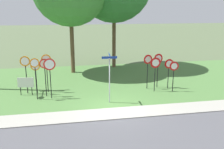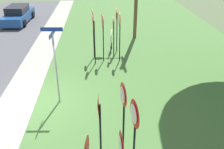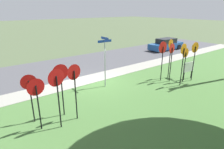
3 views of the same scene
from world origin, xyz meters
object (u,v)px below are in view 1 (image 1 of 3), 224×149
object	(u,v)px
stop_sign_far_left	(36,71)
stop_sign_center_tall	(25,67)
yield_sign_far_right	(174,69)
street_name_post	(109,74)
stop_sign_far_right	(35,71)
yield_sign_center	(158,62)
stop_sign_far_center	(50,69)
stop_sign_near_left	(46,65)
notice_board	(26,83)
stop_sign_near_right	(45,70)
yield_sign_near_right	(155,66)
yield_sign_near_left	(169,67)
yield_sign_far_left	(148,64)

from	to	relation	value
stop_sign_far_left	stop_sign_center_tall	size ratio (longest dim) A/B	0.87
yield_sign_far_right	street_name_post	xyz separation A→B (m)	(-4.92, -1.35, 0.24)
stop_sign_far_right	yield_sign_center	world-z (taller)	stop_sign_far_right
street_name_post	stop_sign_far_center	bearing A→B (deg)	161.84
yield_sign_far_right	yield_sign_center	xyz separation A→B (m)	(-0.77, 1.14, 0.31)
stop_sign_center_tall	yield_sign_center	distance (m)	9.58
yield_sign_far_right	street_name_post	distance (m)	5.11
stop_sign_far_center	stop_sign_far_right	distance (m)	0.92
street_name_post	stop_sign_near_left	bearing A→B (deg)	148.20
stop_sign_far_right	notice_board	bearing A→B (deg)	119.53
notice_board	yield_sign_center	bearing A→B (deg)	6.89
stop_sign_near_right	stop_sign_far_left	world-z (taller)	stop_sign_near_right
yield_sign_center	yield_sign_near_right	bearing A→B (deg)	-131.10
yield_sign_near_right	stop_sign_far_left	bearing A→B (deg)	173.28
stop_sign_far_left	yield_sign_near_left	bearing A→B (deg)	-1.08
yield_sign_near_left	street_name_post	distance (m)	5.30
stop_sign_far_center	stop_sign_far_right	xyz separation A→B (m)	(-0.92, -0.05, -0.04)
stop_sign_far_left	stop_sign_far_right	bearing A→B (deg)	-82.72
stop_sign_far_right	stop_sign_near_left	bearing A→B (deg)	57.95
yield_sign_far_left	stop_sign_near_left	bearing A→B (deg)	166.16
stop_sign_far_center	stop_sign_center_tall	bearing A→B (deg)	143.16
stop_sign_near_left	notice_board	size ratio (longest dim) A/B	2.21
stop_sign_far_right	yield_sign_near_left	distance (m)	9.52
stop_sign_far_center	stop_sign_near_right	bearing A→B (deg)	127.91
yield_sign_near_right	yield_sign_near_left	bearing A→B (deg)	20.67
yield_sign_near_right	yield_sign_far_right	world-z (taller)	yield_sign_near_right
street_name_post	notice_board	xyz separation A→B (m)	(-5.46, 2.50, -1.05)
stop_sign_far_left	stop_sign_near_left	bearing A→B (deg)	22.53
stop_sign_near_left	yield_sign_near_right	distance (m)	7.73
yield_sign_near_left	notice_board	world-z (taller)	yield_sign_near_left
stop_sign_far_right	yield_sign_far_right	bearing A→B (deg)	-8.85
stop_sign_near_right	yield_sign_far_left	world-z (taller)	stop_sign_near_right
stop_sign_near_left	yield_sign_far_left	distance (m)	7.31
stop_sign_far_right	notice_board	xyz separation A→B (m)	(-0.83, 1.07, -1.14)
stop_sign_near_left	stop_sign_far_right	bearing A→B (deg)	-117.05
stop_sign_center_tall	yield_sign_near_right	world-z (taller)	stop_sign_center_tall
yield_sign_center	stop_sign_near_left	bearing A→B (deg)	168.03
notice_board	stop_sign_far_center	bearing A→B (deg)	-23.16
stop_sign_near_right	yield_sign_near_right	bearing A→B (deg)	-8.72
stop_sign_near_right	stop_sign_far_left	xyz separation A→B (m)	(-0.67, 0.62, -0.21)
yield_sign_near_left	yield_sign_far_left	bearing A→B (deg)	168.73
yield_sign_far_left	notice_board	world-z (taller)	yield_sign_far_left
stop_sign_far_left	stop_sign_far_center	distance (m)	1.54
stop_sign_far_center	yield_sign_near_left	bearing A→B (deg)	4.96
yield_sign_near_left	yield_sign_center	distance (m)	0.86
stop_sign_near_right	stop_sign_far_right	distance (m)	0.77
stop_sign_far_center	yield_sign_near_right	bearing A→B (deg)	1.96
stop_sign_near_right	stop_sign_center_tall	distance (m)	1.60
stop_sign_near_left	yield_sign_near_right	bearing A→B (deg)	-12.46
yield_sign_near_left	yield_sign_near_right	size ratio (longest dim) A/B	0.90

